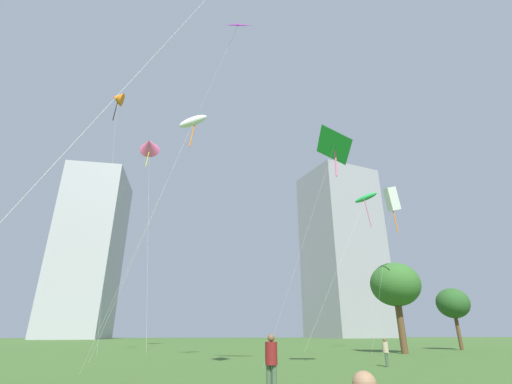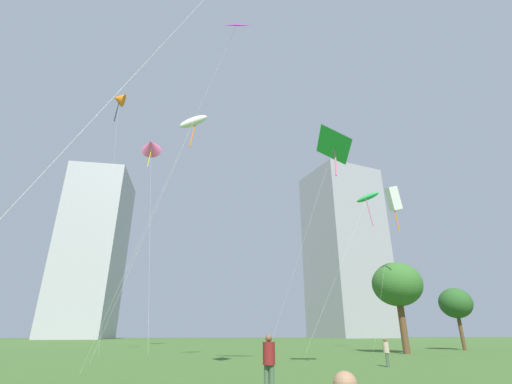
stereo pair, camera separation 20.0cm
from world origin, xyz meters
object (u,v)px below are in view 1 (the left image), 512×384
at_px(person_standing_2, 386,350).
at_px(kite_flying_5, 149,145).
at_px(kite_flying_0, 366,198).
at_px(kite_flying_7, 237,27).
at_px(kite_flying_4, 193,122).
at_px(distant_highrise_1, 342,250).
at_px(park_tree_0, 453,303).
at_px(park_tree_2, 395,285).
at_px(kite_flying_2, 334,147).
at_px(kite_flying_3, 392,199).
at_px(kite_flying_6, 117,99).
at_px(person_standing_5, 271,359).
at_px(distant_highrise_0, 89,251).

relative_size(person_standing_2, kite_flying_5, 0.05).
distance_m(kite_flying_0, kite_flying_7, 32.76).
distance_m(kite_flying_4, kite_flying_5, 25.56).
distance_m(kite_flying_4, distant_highrise_1, 125.38).
bearing_deg(park_tree_0, park_tree_2, -150.32).
distance_m(kite_flying_2, kite_flying_3, 16.08).
bearing_deg(kite_flying_0, kite_flying_5, 167.01).
height_order(kite_flying_0, kite_flying_4, kite_flying_0).
xyz_separation_m(park_tree_2, distant_highrise_1, (36.29, 100.88, 26.77)).
bearing_deg(distant_highrise_1, kite_flying_5, -142.52).
distance_m(kite_flying_6, distant_highrise_1, 121.75).
bearing_deg(kite_flying_6, person_standing_5, -58.58).
bearing_deg(kite_flying_5, kite_flying_7, -73.11).
bearing_deg(park_tree_0, distant_highrise_0, 129.22).
distance_m(kite_flying_5, kite_flying_6, 14.13).
height_order(person_standing_5, kite_flying_6, kite_flying_6).
xyz_separation_m(kite_flying_5, park_tree_0, (39.27, -6.89, -22.51)).
bearing_deg(kite_flying_3, kite_flying_0, 76.05).
relative_size(kite_flying_2, kite_flying_6, 0.50).
relative_size(person_standing_2, distant_highrise_1, 0.02).
height_order(person_standing_5, park_tree_0, park_tree_0).
bearing_deg(park_tree_2, kite_flying_5, 155.65).
bearing_deg(person_standing_2, distant_highrise_0, -117.03).
height_order(kite_flying_0, distant_highrise_0, distant_highrise_0).
bearing_deg(distant_highrise_1, kite_flying_7, -130.48).
distance_m(kite_flying_4, park_tree_2, 25.96).
xyz_separation_m(person_standing_2, kite_flying_2, (-3.54, -3.55, 11.71)).
distance_m(person_standing_2, person_standing_5, 12.52).
bearing_deg(kite_flying_6, kite_flying_0, 12.81).
xyz_separation_m(kite_flying_4, park_tree_0, (31.85, 15.57, -12.84)).
height_order(park_tree_0, distant_highrise_0, distant_highrise_0).
distance_m(kite_flying_0, distant_highrise_1, 102.18).
bearing_deg(kite_flying_2, distant_highrise_1, 67.59).
distance_m(kite_flying_3, kite_flying_7, 23.46).
bearing_deg(person_standing_5, kite_flying_5, -42.90).
relative_size(kite_flying_5, distant_highrise_1, 0.44).
distance_m(kite_flying_5, park_tree_2, 37.93).
bearing_deg(kite_flying_6, kite_flying_5, 84.35).
relative_size(kite_flying_0, kite_flying_5, 0.66).
height_order(person_standing_5, distant_highrise_1, distant_highrise_1).
height_order(kite_flying_3, kite_flying_4, kite_flying_4).
bearing_deg(kite_flying_2, person_standing_5, -133.88).
distance_m(park_tree_2, distant_highrise_1, 110.50).
relative_size(kite_flying_7, distant_highrise_0, 0.34).
xyz_separation_m(kite_flying_2, distant_highrise_1, (48.36, 117.28, 20.60)).
bearing_deg(distant_highrise_0, park_tree_0, -52.74).
distance_m(person_standing_5, kite_flying_7, 16.69).
relative_size(kite_flying_3, kite_flying_5, 0.53).
distance_m(kite_flying_6, park_tree_2, 35.64).
relative_size(kite_flying_3, kite_flying_6, 0.59).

